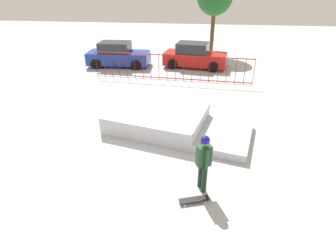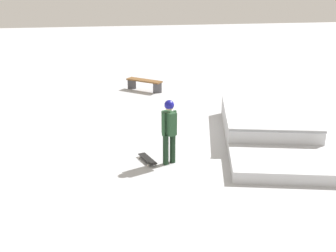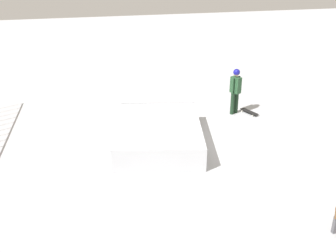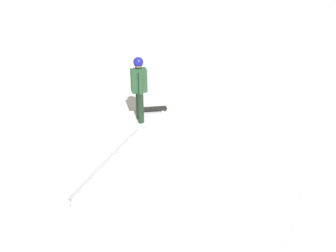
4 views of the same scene
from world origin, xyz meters
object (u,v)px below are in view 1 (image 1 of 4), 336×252
at_px(skater, 204,159).
at_px(skateboard, 194,200).
at_px(skate_ramp, 168,122).
at_px(parked_car_red, 194,56).
at_px(parked_car_blue, 118,55).

relative_size(skater, skateboard, 2.10).
bearing_deg(skate_ramp, parked_car_red, 99.00).
bearing_deg(parked_car_blue, parked_car_red, 2.14).
xyz_separation_m(skater, skateboard, (-0.19, -0.55, -0.93)).
bearing_deg(parked_car_red, skater, -78.71).
distance_m(skater, parked_car_red, 12.19).
relative_size(skate_ramp, skateboard, 7.12).
bearing_deg(parked_car_red, parked_car_blue, -167.75).
bearing_deg(skater, skateboard, 44.77).
bearing_deg(parked_car_red, skate_ramp, -86.21).
height_order(skate_ramp, parked_car_red, parked_car_red).
bearing_deg(skate_ramp, parked_car_blue, 131.27).
bearing_deg(skateboard, parked_car_blue, -83.57).
xyz_separation_m(skater, parked_car_red, (-0.68, 12.16, -0.28)).
relative_size(skater, parked_car_red, 0.40).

